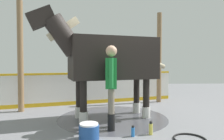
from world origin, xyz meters
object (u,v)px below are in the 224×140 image
(wash_bucket, at_px, (89,132))
(hose_coil, at_px, (190,139))
(handler, at_px, (111,81))
(bottle_spray, at_px, (133,131))
(horse, at_px, (108,58))
(bottle_shampoo, at_px, (151,129))

(wash_bucket, xyz_separation_m, hose_coil, (-1.79, 0.09, -0.13))
(handler, bearing_deg, bottle_spray, -47.49)
(handler, bearing_deg, horse, 96.80)
(hose_coil, bearing_deg, bottle_shampoo, -25.44)
(horse, height_order, hose_coil, horse)
(wash_bucket, xyz_separation_m, bottle_shampoo, (-1.16, -0.21, -0.03))
(bottle_spray, relative_size, hose_coil, 0.35)
(bottle_shampoo, bearing_deg, bottle_spray, 13.44)
(hose_coil, bearing_deg, wash_bucket, -2.93)
(horse, xyz_separation_m, hose_coil, (-1.42, 1.51, -1.45))
(horse, height_order, bottle_shampoo, horse)
(horse, distance_m, bottle_spray, 1.94)
(horse, height_order, wash_bucket, horse)
(bottle_shampoo, bearing_deg, handler, -27.39)
(handler, relative_size, wash_bucket, 4.76)
(bottle_shampoo, height_order, hose_coil, bottle_shampoo)
(wash_bucket, height_order, bottle_shampoo, wash_bucket)
(handler, height_order, bottle_shampoo, handler)
(bottle_shampoo, distance_m, hose_coil, 0.70)
(wash_bucket, distance_m, hose_coil, 1.79)
(bottle_spray, bearing_deg, horse, -71.43)
(wash_bucket, bearing_deg, bottle_shampoo, -169.81)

